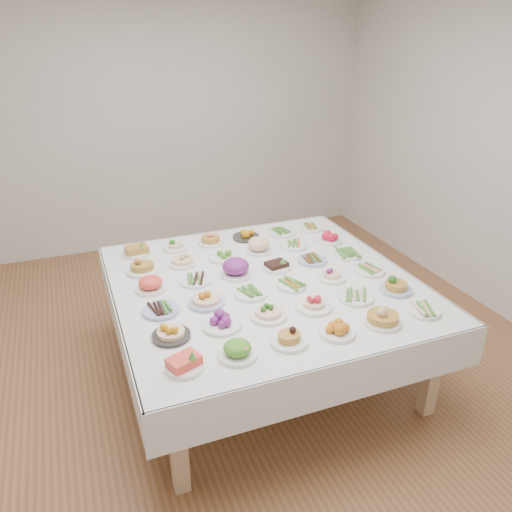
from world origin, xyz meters
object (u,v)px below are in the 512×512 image
object	(u,v)px
dish_18	(150,282)
dish_35	(310,227)
display_table	(264,290)
dish_0	(184,362)

from	to	relation	value
dish_18	dish_35	bearing A→B (deg)	21.71
display_table	dish_18	distance (m)	0.79
display_table	dish_0	distance (m)	1.09
dish_35	display_table	bearing A→B (deg)	-134.84
dish_0	dish_18	xyz separation A→B (m)	(-0.00, 0.92, 0.02)
display_table	dish_35	xyz separation A→B (m)	(0.76, 0.76, 0.09)
display_table	dish_0	world-z (taller)	dish_0
display_table	dish_18	size ratio (longest dim) A/B	10.23
dish_0	dish_18	size ratio (longest dim) A/B	0.99
display_table	dish_18	world-z (taller)	dish_18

